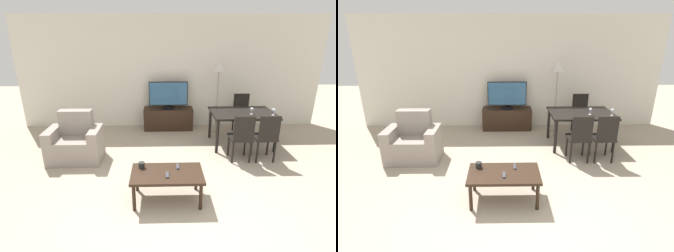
% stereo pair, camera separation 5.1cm
% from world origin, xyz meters
% --- Properties ---
extents(ground_plane, '(18.00, 18.00, 0.00)m').
position_xyz_m(ground_plane, '(0.00, 0.00, 0.00)').
color(ground_plane, tan).
extents(wall_back, '(7.46, 0.06, 2.70)m').
position_xyz_m(wall_back, '(0.00, 3.73, 1.35)').
color(wall_back, silver).
rests_on(wall_back, ground_plane).
extents(armchair, '(0.97, 0.63, 0.93)m').
position_xyz_m(armchair, '(-1.87, 1.81, 0.33)').
color(armchair, gray).
rests_on(armchair, ground_plane).
extents(tv_stand, '(1.20, 0.42, 0.53)m').
position_xyz_m(tv_stand, '(-0.07, 3.44, 0.27)').
color(tv_stand, black).
rests_on(tv_stand, ground_plane).
extents(tv, '(0.94, 0.32, 0.66)m').
position_xyz_m(tv, '(-0.07, 3.44, 0.86)').
color(tv, black).
rests_on(tv, tv_stand).
extents(coffee_table, '(1.02, 0.59, 0.44)m').
position_xyz_m(coffee_table, '(-0.18, 0.49, 0.39)').
color(coffee_table, black).
rests_on(coffee_table, ground_plane).
extents(dining_table, '(1.30, 0.92, 0.73)m').
position_xyz_m(dining_table, '(1.45, 2.43, 0.65)').
color(dining_table, black).
rests_on(dining_table, ground_plane).
extents(dining_chair_near, '(0.40, 0.40, 0.92)m').
position_xyz_m(dining_chair_near, '(1.22, 1.66, 0.52)').
color(dining_chair_near, black).
rests_on(dining_chair_near, ground_plane).
extents(dining_chair_far, '(0.40, 0.40, 0.92)m').
position_xyz_m(dining_chair_far, '(1.68, 3.20, 0.52)').
color(dining_chair_far, black).
rests_on(dining_chair_far, ground_plane).
extents(dining_chair_near_right, '(0.40, 0.40, 0.92)m').
position_xyz_m(dining_chair_near_right, '(1.68, 1.66, 0.52)').
color(dining_chair_near_right, black).
rests_on(dining_chair_near_right, ground_plane).
extents(floor_lamp, '(0.32, 0.32, 1.69)m').
position_xyz_m(floor_lamp, '(1.08, 3.28, 1.47)').
color(floor_lamp, gray).
rests_on(floor_lamp, ground_plane).
extents(remote_primary, '(0.04, 0.15, 0.02)m').
position_xyz_m(remote_primary, '(-0.18, 0.41, 0.45)').
color(remote_primary, '#38383D').
rests_on(remote_primary, coffee_table).
extents(remote_secondary, '(0.04, 0.15, 0.02)m').
position_xyz_m(remote_secondary, '(-0.02, 0.65, 0.45)').
color(remote_secondary, '#38383D').
rests_on(remote_secondary, coffee_table).
extents(cup_white_near, '(0.09, 0.09, 0.09)m').
position_xyz_m(cup_white_near, '(-0.54, 0.64, 0.49)').
color(cup_white_near, black).
rests_on(cup_white_near, coffee_table).
extents(wine_glass_left, '(0.07, 0.07, 0.15)m').
position_xyz_m(wine_glass_left, '(1.59, 2.27, 0.83)').
color(wine_glass_left, silver).
rests_on(wine_glass_left, dining_table).
extents(wine_glass_center, '(0.07, 0.07, 0.15)m').
position_xyz_m(wine_glass_center, '(2.00, 2.20, 0.83)').
color(wine_glass_center, silver).
rests_on(wine_glass_center, dining_table).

